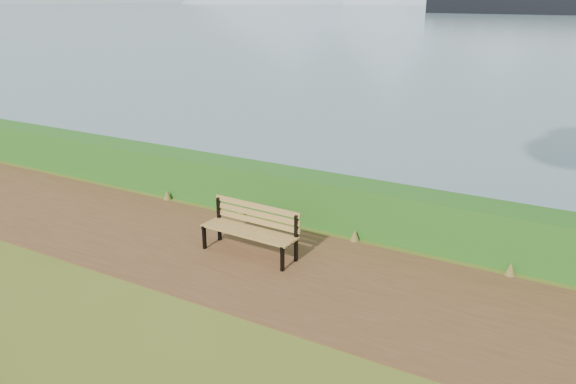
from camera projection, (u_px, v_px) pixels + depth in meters
The scene contains 5 objects.
ground at pixel (227, 263), 10.10m from camera, with size 140.00×140.00×0.00m, color #485819.
path at pixel (237, 257), 10.35m from camera, with size 40.00×3.40×0.01m, color #52331C.
hedge at pixel (297, 195), 12.07m from camera, with size 32.00×0.85×1.00m, color #194814.
bench at pixel (252, 226), 10.33m from camera, with size 1.90×0.62×0.94m.
cargo_ship at pixel (548, 4), 153.50m from camera, with size 63.43×17.90×19.03m.
Camera 1 is at (5.48, -7.37, 4.54)m, focal length 35.00 mm.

